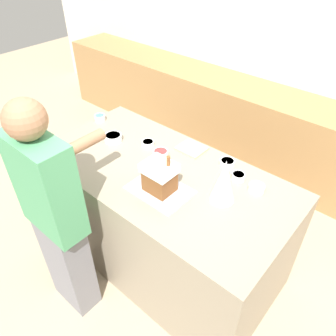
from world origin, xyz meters
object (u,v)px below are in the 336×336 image
at_px(baking_tray, 160,190).
at_px(candy_bowl_far_right, 100,118).
at_px(candy_bowl_near_tray_right, 257,188).
at_px(decorative_tree, 224,181).
at_px(candy_bowl_behind_tray, 113,137).
at_px(candy_bowl_center_rear, 148,143).
at_px(candy_bowl_far_left, 161,153).
at_px(candy_bowl_beside_tree, 238,176).
at_px(candy_bowl_front_corner, 227,162).
at_px(gingerbread_house, 160,176).
at_px(cookbook, 192,149).
at_px(person, 56,218).

height_order(baking_tray, candy_bowl_far_right, candy_bowl_far_right).
height_order(candy_bowl_near_tray_right, candy_bowl_far_right, candy_bowl_far_right).
relative_size(decorative_tree, candy_bowl_behind_tray, 2.13).
distance_m(decorative_tree, candy_bowl_center_rear, 0.78).
distance_m(candy_bowl_far_left, candy_bowl_far_right, 0.74).
relative_size(candy_bowl_center_rear, candy_bowl_far_right, 1.07).
bearing_deg(candy_bowl_behind_tray, candy_bowl_beside_tree, 13.25).
bearing_deg(candy_bowl_front_corner, baking_tray, -109.38).
bearing_deg(candy_bowl_near_tray_right, candy_bowl_center_rear, -174.93).
height_order(gingerbread_house, cookbook, gingerbread_house).
xyz_separation_m(baking_tray, person, (-0.38, -0.55, -0.09)).
xyz_separation_m(candy_bowl_behind_tray, candy_bowl_far_right, (-0.32, 0.14, -0.00)).
bearing_deg(decorative_tree, candy_bowl_beside_tree, 95.87).
bearing_deg(candy_bowl_beside_tree, decorative_tree, -84.13).
bearing_deg(candy_bowl_far_left, candy_bowl_behind_tray, -166.94).
bearing_deg(baking_tray, candy_bowl_far_left, 131.08).
height_order(candy_bowl_beside_tree, candy_bowl_far_right, candy_bowl_far_right).
height_order(candy_bowl_beside_tree, person, person).
xyz_separation_m(decorative_tree, cookbook, (-0.47, 0.31, -0.14)).
distance_m(decorative_tree, person, 1.06).
xyz_separation_m(candy_bowl_behind_tray, cookbook, (0.54, 0.30, -0.02)).
bearing_deg(candy_bowl_front_corner, decorative_tree, -62.71).
xyz_separation_m(decorative_tree, candy_bowl_near_tray_right, (0.13, 0.21, -0.12)).
distance_m(gingerbread_house, candy_bowl_front_corner, 0.55).
relative_size(decorative_tree, candy_bowl_far_right, 3.21).
distance_m(candy_bowl_far_left, candy_bowl_front_corner, 0.49).
height_order(candy_bowl_far_left, person, person).
relative_size(baking_tray, person, 0.24).
relative_size(candy_bowl_beside_tree, candy_bowl_front_corner, 0.85).
distance_m(decorative_tree, candy_bowl_behind_tray, 1.02).
height_order(decorative_tree, cookbook, decorative_tree).
xyz_separation_m(candy_bowl_center_rear, person, (0.04, -0.87, -0.10)).
bearing_deg(gingerbread_house, candy_bowl_behind_tray, 163.70).
bearing_deg(candy_bowl_far_right, candy_bowl_near_tray_right, 2.85).
xyz_separation_m(baking_tray, candy_bowl_front_corner, (0.18, 0.51, 0.02)).
xyz_separation_m(decorative_tree, candy_bowl_front_corner, (-0.17, 0.32, -0.13)).
height_order(decorative_tree, candy_bowl_behind_tray, decorative_tree).
relative_size(candy_bowl_far_left, candy_bowl_beside_tree, 1.26).
bearing_deg(candy_bowl_near_tray_right, candy_bowl_behind_tray, -169.60).
relative_size(cookbook, person, 0.12).
relative_size(decorative_tree, candy_bowl_center_rear, 3.00).
distance_m(candy_bowl_far_right, cookbook, 0.88).
relative_size(gingerbread_house, candy_bowl_behind_tray, 1.93).
height_order(candy_bowl_front_corner, cookbook, candy_bowl_front_corner).
bearing_deg(candy_bowl_front_corner, person, -117.77).
bearing_deg(candy_bowl_behind_tray, decorative_tree, -0.13).
bearing_deg(candy_bowl_front_corner, candy_bowl_center_rear, -162.48).
bearing_deg(candy_bowl_behind_tray, candy_bowl_front_corner, 20.62).
relative_size(candy_bowl_far_left, candy_bowl_center_rear, 1.17).
bearing_deg(gingerbread_house, decorative_tree, 29.09).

